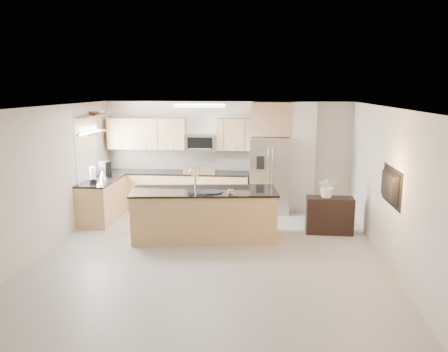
# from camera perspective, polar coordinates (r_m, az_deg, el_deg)

# --- Properties ---
(floor) EXTENTS (6.50, 6.50, 0.00)m
(floor) POSITION_cam_1_polar(r_m,az_deg,el_deg) (7.93, -1.78, -10.13)
(floor) COLOR #A3A09B
(floor) RESTS_ON ground
(ceiling) EXTENTS (6.00, 6.50, 0.02)m
(ceiling) POSITION_cam_1_polar(r_m,az_deg,el_deg) (7.38, -1.90, 8.99)
(ceiling) COLOR silver
(ceiling) RESTS_ON wall_back
(wall_back) EXTENTS (6.00, 0.02, 2.60)m
(wall_back) POSITION_cam_1_polar(r_m,az_deg,el_deg) (10.73, 0.34, 2.76)
(wall_back) COLOR beige
(wall_back) RESTS_ON floor
(wall_front) EXTENTS (6.00, 0.02, 2.60)m
(wall_front) POSITION_cam_1_polar(r_m,az_deg,el_deg) (4.47, -7.14, -9.75)
(wall_front) COLOR beige
(wall_front) RESTS_ON floor
(wall_left) EXTENTS (0.02, 6.50, 2.60)m
(wall_left) POSITION_cam_1_polar(r_m,az_deg,el_deg) (8.46, -22.43, -0.44)
(wall_left) COLOR beige
(wall_left) RESTS_ON floor
(wall_right) EXTENTS (0.02, 6.50, 2.60)m
(wall_right) POSITION_cam_1_polar(r_m,az_deg,el_deg) (7.77, 20.69, -1.30)
(wall_right) COLOR beige
(wall_right) RESTS_ON floor
(back_counter) EXTENTS (3.55, 0.66, 1.44)m
(back_counter) POSITION_cam_1_polar(r_m,az_deg,el_deg) (10.75, -6.33, -1.78)
(back_counter) COLOR tan
(back_counter) RESTS_ON floor
(left_counter) EXTENTS (0.66, 1.50, 0.92)m
(left_counter) POSITION_cam_1_polar(r_m,az_deg,el_deg) (10.15, -15.63, -3.00)
(left_counter) COLOR tan
(left_counter) RESTS_ON floor
(range) EXTENTS (0.76, 0.64, 1.14)m
(range) POSITION_cam_1_polar(r_m,az_deg,el_deg) (10.63, -3.04, -1.87)
(range) COLOR black
(range) RESTS_ON floor
(upper_cabinets) EXTENTS (3.50, 0.33, 0.75)m
(upper_cabinets) POSITION_cam_1_polar(r_m,az_deg,el_deg) (10.70, -6.73, 5.49)
(upper_cabinets) COLOR tan
(upper_cabinets) RESTS_ON wall_back
(microwave) EXTENTS (0.76, 0.40, 0.40)m
(microwave) POSITION_cam_1_polar(r_m,az_deg,el_deg) (10.55, -3.01, 4.41)
(microwave) COLOR #A8A8AA
(microwave) RESTS_ON upper_cabinets
(refrigerator) EXTENTS (0.92, 0.78, 1.78)m
(refrigerator) POSITION_cam_1_polar(r_m,az_deg,el_deg) (10.39, 5.99, 0.12)
(refrigerator) COLOR #A8A8AA
(refrigerator) RESTS_ON floor
(partition_column) EXTENTS (0.60, 0.30, 2.60)m
(partition_column) POSITION_cam_1_polar(r_m,az_deg,el_deg) (10.58, 10.15, 2.46)
(partition_column) COLOR silver
(partition_column) RESTS_ON floor
(window) EXTENTS (0.04, 1.15, 1.65)m
(window) POSITION_cam_1_polar(r_m,az_deg,el_deg) (10.05, -17.60, 3.66)
(window) COLOR white
(window) RESTS_ON wall_left
(shelf_lower) EXTENTS (0.30, 1.20, 0.04)m
(shelf_lower) POSITION_cam_1_polar(r_m,az_deg,el_deg) (10.06, -16.81, 5.43)
(shelf_lower) COLOR brown
(shelf_lower) RESTS_ON wall_left
(shelf_upper) EXTENTS (0.30, 1.20, 0.04)m
(shelf_upper) POSITION_cam_1_polar(r_m,az_deg,el_deg) (10.03, -16.93, 7.53)
(shelf_upper) COLOR brown
(shelf_upper) RESTS_ON wall_left
(ceiling_fixture) EXTENTS (1.00, 0.50, 0.06)m
(ceiling_fixture) POSITION_cam_1_polar(r_m,az_deg,el_deg) (9.02, -3.15, 9.16)
(ceiling_fixture) COLOR white
(ceiling_fixture) RESTS_ON ceiling
(island) EXTENTS (2.90, 1.33, 1.39)m
(island) POSITION_cam_1_polar(r_m,az_deg,el_deg) (8.60, -2.56, -4.97)
(island) COLOR tan
(island) RESTS_ON floor
(credenza) EXTENTS (0.94, 0.40, 0.75)m
(credenza) POSITION_cam_1_polar(r_m,az_deg,el_deg) (9.17, 13.60, -5.00)
(credenza) COLOR black
(credenza) RESTS_ON floor
(cup) EXTENTS (0.12, 0.12, 0.09)m
(cup) POSITION_cam_1_polar(r_m,az_deg,el_deg) (8.15, 0.88, -2.06)
(cup) COLOR silver
(cup) RESTS_ON island
(platter) EXTENTS (0.45, 0.45, 0.02)m
(platter) POSITION_cam_1_polar(r_m,az_deg,el_deg) (8.28, -1.39, -2.08)
(platter) COLOR black
(platter) RESTS_ON island
(blender) EXTENTS (0.16, 0.16, 0.37)m
(blender) POSITION_cam_1_polar(r_m,az_deg,el_deg) (9.61, -16.78, -0.08)
(blender) COLOR black
(blender) RESTS_ON left_counter
(kettle) EXTENTS (0.20, 0.20, 0.25)m
(kettle) POSITION_cam_1_polar(r_m,az_deg,el_deg) (10.00, -15.57, 0.15)
(kettle) COLOR #A8A8AA
(kettle) RESTS_ON left_counter
(coffee_maker) EXTENTS (0.23, 0.27, 0.35)m
(coffee_maker) POSITION_cam_1_polar(r_m,az_deg,el_deg) (10.32, -15.29, 0.82)
(coffee_maker) COLOR black
(coffee_maker) RESTS_ON left_counter
(bowl) EXTENTS (0.53, 0.53, 0.10)m
(bowl) POSITION_cam_1_polar(r_m,az_deg,el_deg) (10.23, -16.48, 8.00)
(bowl) COLOR #A8A8AA
(bowl) RESTS_ON shelf_upper
(flower_vase) EXTENTS (0.64, 0.56, 0.69)m
(flower_vase) POSITION_cam_1_polar(r_m,az_deg,el_deg) (8.99, 13.45, -0.60)
(flower_vase) COLOR white
(flower_vase) RESTS_ON credenza
(television) EXTENTS (0.14, 1.08, 0.62)m
(television) POSITION_cam_1_polar(r_m,az_deg,el_deg) (7.55, 20.45, -1.25)
(television) COLOR black
(television) RESTS_ON wall_right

